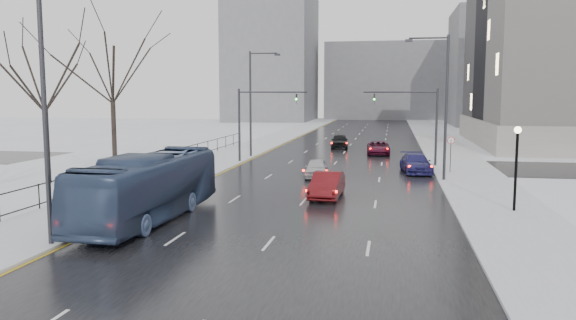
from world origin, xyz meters
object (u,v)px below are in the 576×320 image
Objects in this scene: sedan_right_cross at (378,148)px; sedan_center_near at (316,168)px; streetlight_r_mid at (443,100)px; streetlight_l_far at (253,98)px; mast_signal_right at (423,118)px; sedan_right_near at (327,185)px; mast_signal_left at (251,116)px; streetlight_l_near at (50,105)px; lamppost_r_mid at (517,156)px; sedan_right_far at (416,163)px; tree_park_e at (115,166)px; tree_park_d at (49,184)px; sedan_center_far at (339,141)px; no_uturn_sign at (451,144)px; bus at (149,187)px.

sedan_center_near is at bearing -106.70° from sedan_right_cross.
streetlight_l_far is (-16.33, 12.00, 0.00)m from streetlight_r_mid.
streetlight_r_mid is 2.53× the size of sedan_center_near.
mast_signal_right is 1.43× the size of sedan_right_near.
streetlight_l_far is at bearing 101.87° from mast_signal_left.
streetlight_l_near is at bearing -129.24° from streetlight_r_mid.
sedan_center_near is (7.67, 20.23, -4.91)m from streetlight_l_near.
lamppost_r_mid is at bearing -44.48° from mast_signal_left.
sedan_right_far is at bearing 110.28° from streetlight_r_mid.
tree_park_e is 2.08× the size of mast_signal_left.
tree_park_d is at bearing -126.80° from mast_signal_left.
tree_park_d is at bearing -125.18° from sedan_center_far.
sedan_right_cross is (21.30, 22.71, 0.70)m from tree_park_d.
tree_park_d reaches higher than sedan_right_far.
sedan_center_far is at bearing 80.35° from streetlight_l_near.
lamppost_r_mid reaches higher than no_uturn_sign.
streetlight_l_far is at bearing 144.79° from sedan_right_far.
tree_park_e is 3.42× the size of sedan_center_near.
lamppost_r_mid reaches higher than bus.
mast_signal_right is (25.13, 14.00, 4.11)m from tree_park_d.
no_uturn_sign is at bearing -8.52° from sedan_right_far.
sedan_center_far is (-8.25, 14.61, -3.29)m from mast_signal_right.
lamppost_r_mid is (29.20, -14.00, 2.94)m from tree_park_e.
streetlight_l_far reaches higher than bus.
lamppost_r_mid is at bearing -7.91° from tree_park_d.
streetlight_l_near is 32.00m from streetlight_l_far.
sedan_right_cross is at bearing 105.61° from streetlight_r_mid.
streetlight_r_mid is 5.30m from no_uturn_sign.
streetlight_l_far is 29.30m from lamppost_r_mid.
streetlight_l_far is at bearing -161.09° from sedan_right_cross.
streetlight_r_mid is (26.37, -4.00, 5.62)m from tree_park_e.
tree_park_e is 12.29m from mast_signal_left.
mast_signal_left is 14.30m from sedan_right_cross.
lamppost_r_mid is 15.55m from sedan_center_near.
mast_signal_right is 11.54m from sedan_center_near.
lamppost_r_mid is 0.86× the size of sedan_right_far.
streetlight_r_mid is 1.00× the size of streetlight_l_near.
bus is (11.26, -8.86, 1.64)m from tree_park_d.
mast_signal_right reaches higher than lamppost_r_mid.
mast_signal_left is at bearing 152.69° from streetlight_r_mid.
tree_park_e is 1.35× the size of streetlight_l_near.
mast_signal_right reaches higher than tree_park_d.
lamppost_r_mid is 18.25m from bus.
sedan_right_near reaches higher than sedan_right_cross.
streetlight_l_near is 28.05m from mast_signal_left.
mast_signal_right is 14.65m from mast_signal_left.
streetlight_r_mid is 9.96m from sedan_center_near.
streetlight_l_far is at bearing 165.52° from mast_signal_right.
sedan_center_far is (-4.43, 5.90, 0.12)m from sedan_right_cross.
tree_park_e reaches higher than sedan_right_cross.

